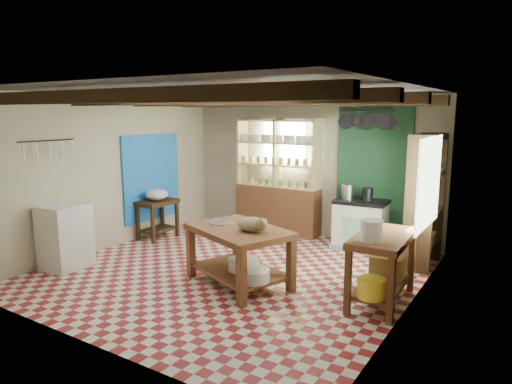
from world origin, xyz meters
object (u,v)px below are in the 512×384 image
Objects in this scene: white_cabinet at (65,236)px; cat at (253,224)px; work_table at (239,256)px; prep_table at (158,219)px; right_counter at (382,269)px; stove at (360,224)px.

cat is (2.84, 0.78, 0.40)m from white_cabinet.
work_table is 1.94× the size of prep_table.
work_table is 1.16× the size of right_counter.
stove is at bearing 113.55° from right_counter.
work_table is 2.79m from prep_table.
stove is 2.64m from cat.
white_cabinet is at bearing -166.42° from right_counter.
work_table is 0.55m from cat.
stove is at bearing 24.30° from prep_table.
right_counter reaches higher than prep_table.
cat is at bearing -105.86° from stove.
stove is 2.09× the size of cat.
right_counter is at bearing -6.88° from prep_table.
right_counter is 2.92× the size of cat.
cat is at bearing -165.48° from right_counter.
prep_table is 4.43m from right_counter.
cat reaches higher than work_table.
right_counter is (4.40, 1.25, -0.05)m from white_cabinet.
cat is at bearing -20.24° from prep_table.
cat reaches higher than white_cabinet.
white_cabinet is at bearing -139.04° from stove.
work_table is 2.63m from stove.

